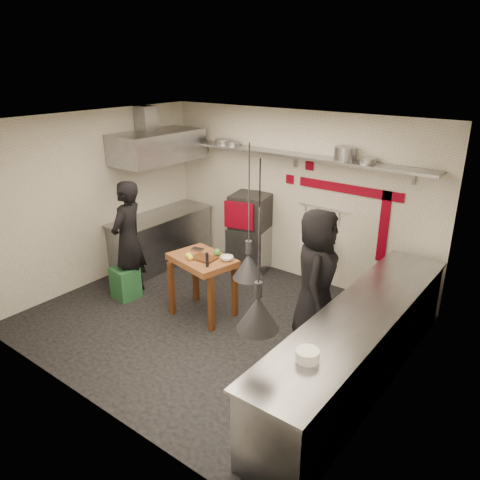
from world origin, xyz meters
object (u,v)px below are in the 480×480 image
Objects in this scene: oven_stand at (250,248)px; prep_table at (203,286)px; chef_right at (316,276)px; combi_oven at (251,211)px; chef_left at (128,240)px; green_bin at (126,283)px.

oven_stand is 0.87× the size of prep_table.
chef_right is (2.00, -1.28, 0.51)m from oven_stand.
prep_table is at bearing -89.25° from oven_stand.
combi_oven is 0.69× the size of prep_table.
chef_left is at bearing -128.54° from oven_stand.
prep_table is at bearing 81.18° from chef_left.
green_bin is 0.28× the size of chef_right.
chef_right is at bearing -46.02° from combi_oven.
prep_table reaches higher than green_bin.
green_bin is at bearing -13.49° from chef_left.
green_bin is at bearing -154.32° from prep_table.
combi_oven is 2.38m from chef_right.
oven_stand is at bearing 137.35° from chef_left.
chef_right reaches higher than prep_table.
combi_oven is 0.35× the size of chef_right.
oven_stand is at bearing 35.29° from chef_right.
green_bin is at bearing -126.87° from oven_stand.
chef_right reaches higher than combi_oven.
oven_stand is 0.44× the size of chef_right.
chef_left is (-0.92, -1.93, 0.53)m from oven_stand.
chef_right is (1.58, 0.45, 0.45)m from prep_table.
prep_table is at bearing 83.70° from chef_right.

